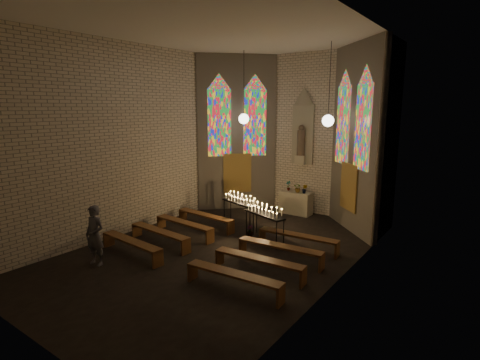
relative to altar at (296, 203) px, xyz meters
name	(u,v)px	position (x,y,z in m)	size (l,w,h in m)	color
floor	(219,251)	(0.00, -5.45, -0.50)	(12.00, 12.00, 0.00)	black
room	(273,133)	(0.00, -2.08, 3.22)	(8.22, 12.43, 7.00)	beige
altar	(296,203)	(0.00, 0.00, 0.00)	(1.40, 0.60, 1.00)	#B7B095
flower_vase_left	(288,186)	(-0.43, 0.06, 0.72)	(0.23, 0.16, 0.44)	#4C723F
flower_vase_center	(298,188)	(0.11, -0.05, 0.71)	(0.37, 0.32, 0.41)	#4C723F
flower_vase_right	(305,189)	(0.44, -0.08, 0.70)	(0.23, 0.18, 0.41)	#4C723F
aisle_flower_pot	(250,231)	(0.03, -3.69, -0.29)	(0.23, 0.23, 0.42)	#4C723F
votive_stand_left	(240,200)	(-0.86, -3.08, 0.62)	(1.82, 0.92, 1.30)	black
votive_stand_right	(264,212)	(0.74, -3.84, 0.59)	(1.78, 0.91, 1.27)	black
pew_left_0	(205,217)	(-2.04, -3.80, -0.07)	(2.77, 0.59, 0.53)	#563318
pew_right_0	(298,237)	(2.04, -3.80, -0.07)	(2.77, 0.59, 0.53)	#563318
pew_left_1	(184,224)	(-2.04, -5.00, -0.07)	(2.77, 0.59, 0.53)	#563318
pew_right_1	(280,248)	(2.04, -5.00, -0.07)	(2.77, 0.59, 0.53)	#563318
pew_left_2	(160,233)	(-2.04, -6.20, -0.07)	(2.77, 0.59, 0.53)	#563318
pew_right_2	(259,261)	(2.04, -6.20, -0.07)	(2.77, 0.59, 0.53)	#563318
pew_left_3	(131,243)	(-2.04, -7.40, -0.07)	(2.77, 0.59, 0.53)	#563318
pew_right_3	(234,276)	(2.04, -7.40, -0.07)	(2.77, 0.59, 0.53)	#563318
visitor	(95,235)	(-2.36, -8.44, 0.42)	(0.67, 0.44, 1.84)	#4A4A54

